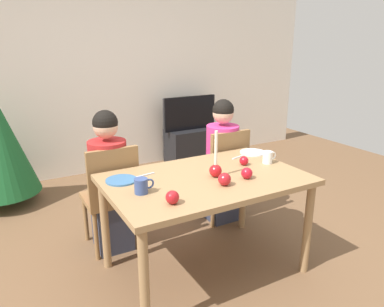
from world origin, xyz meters
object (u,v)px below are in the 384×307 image
Objects in this scene: chair_right at (224,170)px; candle_centerpiece at (216,168)px; chair_left at (111,192)px; person_left_child at (110,184)px; mug_right at (268,157)px; mug_left at (142,186)px; plate_left at (121,180)px; apple_by_left_plate at (244,161)px; apple_by_right_mug at (247,173)px; person_right_child at (222,163)px; dining_table at (206,188)px; apple_far_edge at (172,197)px; tv at (190,113)px; apple_near_candle at (224,179)px; tv_stand at (190,146)px; plate_right at (253,152)px.

candle_centerpiece is at bearing -128.47° from chair_right.
candle_centerpiece is (-0.50, -0.63, 0.31)m from chair_right.
person_left_child is at bearing 90.00° from chair_left.
mug_left is at bearing -176.39° from mug_right.
candle_centerpiece is at bearing -21.88° from plate_left.
apple_by_right_mug reaches higher than apple_by_left_plate.
person_right_child reaches higher than chair_right.
dining_table is at bearing 157.75° from candle_centerpiece.
plate_left is 2.60× the size of apple_far_edge.
chair_left is 0.71m from mug_left.
plate_left is at bearing 106.46° from apple_far_edge.
mug_right is 1.03m from apple_far_edge.
mug_left reaches higher than apple_far_edge.
person_right_child is 1.76m from tv.
chair_left is at bearing 149.68° from apple_by_left_plate.
person_right_child reaches higher than apple_far_edge.
person_right_child is 13.40× the size of apple_near_candle.
plate_left is 0.95m from apple_by_left_plate.
person_left_child reaches higher than dining_table.
person_left_child is at bearing -134.74° from tv.
plate_left is at bearing -159.29° from person_right_child.
mug_left reaches higher than apple_by_right_mug.
person_right_child is at bearing -108.81° from tv_stand.
apple_near_candle is at bearing -81.41° from dining_table.
chair_right is at bearing 51.53° from candle_centerpiece.
chair_right reaches higher than apple_far_edge.
candle_centerpiece reaches higher than mug_right.
apple_near_candle reaches higher than plate_right.
tv is (1.13, 2.30, 0.04)m from dining_table.
plate_right is at bearing 37.97° from apple_near_candle.
apple_far_edge is (0.11, -0.89, 0.28)m from chair_left.
person_left_child reaches higher than tv.
mug_right is (1.08, 0.07, -0.00)m from mug_left.
chair_left reaches higher than apple_by_right_mug.
person_right_child reaches higher than chair_left.
chair_left reaches higher than apple_near_candle.
plate_left is at bearing 170.27° from mug_right.
plate_right is at bearing -77.06° from person_right_child.
plate_right is 1.20m from mug_left.
person_right_child is at bearing 0.00° from person_left_child.
chair_right is 1.00m from apple_near_candle.
apple_near_candle is at bearing -102.03° from candle_centerpiece.
apple_by_left_plate is at bearing 36.59° from apple_near_candle.
tv is at bearing 45.81° from chair_left.
dining_table is 6.52× the size of plate_left.
dining_table is 0.86m from person_right_child.
plate_right is 0.79m from apple_near_candle.
candle_centerpiece reaches higher than apple_near_candle.
mug_right is at bearing 3.61° from mug_left.
plate_right is (1.16, -0.35, 0.19)m from person_left_child.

